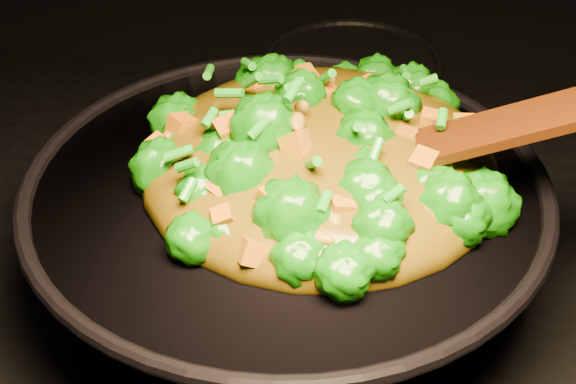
# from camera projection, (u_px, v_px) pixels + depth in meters

# --- Properties ---
(wok) EXTENTS (0.52, 0.52, 0.13)m
(wok) POSITION_uv_depth(u_px,v_px,m) (286.00, 241.00, 0.84)
(wok) COLOR black
(wok) RESTS_ON stovetop
(stir_fry) EXTENTS (0.43, 0.43, 0.11)m
(stir_fry) POSITION_uv_depth(u_px,v_px,m) (321.00, 121.00, 0.78)
(stir_fry) COLOR #157508
(stir_fry) RESTS_ON wok
(spatula) EXTENTS (0.33, 0.07, 0.14)m
(spatula) POSITION_uv_depth(u_px,v_px,m) (445.00, 143.00, 0.75)
(spatula) COLOR #391C09
(spatula) RESTS_ON wok
(back_pot) EXTENTS (0.21, 0.21, 0.12)m
(back_pot) POSITION_uv_depth(u_px,v_px,m) (351.00, 101.00, 1.06)
(back_pot) COLOR black
(back_pot) RESTS_ON stovetop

